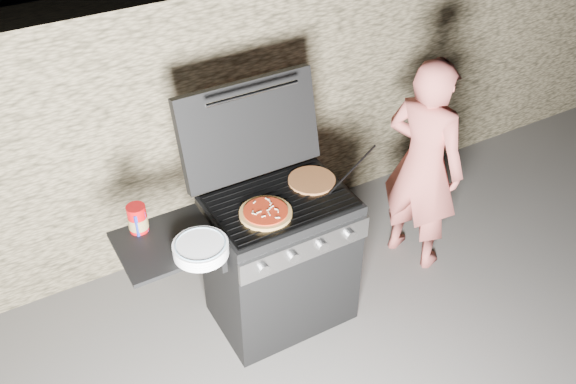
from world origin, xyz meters
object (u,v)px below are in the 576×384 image
person (423,166)px  gas_grill (243,275)px  sauce_jar (137,218)px  pizza_topped (266,212)px

person → gas_grill: bearing=71.7°
sauce_jar → pizza_topped: bearing=-19.7°
sauce_jar → person: size_ratio=0.10×
sauce_jar → person: (1.83, -0.11, -0.23)m
gas_grill → pizza_topped: 0.49m
gas_grill → person: size_ratio=0.89×
pizza_topped → person: person is taller
pizza_topped → sauce_jar: 0.67m
gas_grill → person: bearing=1.8°
gas_grill → person: (1.32, 0.04, 0.30)m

